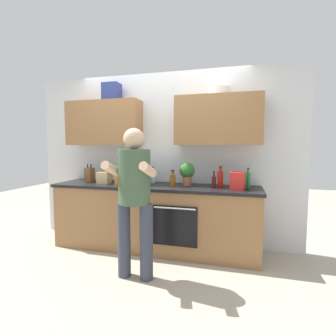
{
  "coord_description": "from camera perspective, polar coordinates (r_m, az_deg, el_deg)",
  "views": [
    {
      "loc": [
        1.1,
        -3.3,
        1.44
      ],
      "look_at": [
        0.23,
        -0.1,
        1.15
      ],
      "focal_mm": 27.33,
      "sensor_mm": 36.0,
      "label": 1
    }
  ],
  "objects": [
    {
      "name": "bottle_soda",
      "position": [
        3.45,
        17.39,
        -2.5
      ],
      "size": [
        0.06,
        0.06,
        0.26
      ],
      "color": "#198C33",
      "rests_on": "counter"
    },
    {
      "name": "back_wall_unit",
      "position": [
        3.74,
        -1.88,
        5.8
      ],
      "size": [
        4.0,
        0.38,
        2.5
      ],
      "color": "silver",
      "rests_on": "ground"
    },
    {
      "name": "person_standing",
      "position": [
        2.75,
        -7.52,
        -5.16
      ],
      "size": [
        0.49,
        0.45,
        1.62
      ],
      "color": "#383D4C",
      "rests_on": "ground"
    },
    {
      "name": "cup_ceramic",
      "position": [
        3.8,
        -8.16,
        -2.49
      ],
      "size": [
        0.09,
        0.09,
        0.1
      ],
      "primitive_type": "cylinder",
      "color": "#BF4C47",
      "rests_on": "counter"
    },
    {
      "name": "bottle_juice",
      "position": [
        3.6,
        -11.21,
        -2.18
      ],
      "size": [
        0.08,
        0.08,
        0.23
      ],
      "color": "orange",
      "rests_on": "counter"
    },
    {
      "name": "bottle_wine",
      "position": [
        3.32,
        10.18,
        -3.06
      ],
      "size": [
        0.05,
        0.05,
        0.22
      ],
      "color": "#471419",
      "rests_on": "counter"
    },
    {
      "name": "grocery_bag_produce",
      "position": [
        3.54,
        -6.98,
        -1.85
      ],
      "size": [
        0.28,
        0.23,
        0.24
      ],
      "primitive_type": "cube",
      "rotation": [
        0.0,
        0.0,
        -0.16
      ],
      "color": "silver",
      "rests_on": "counter"
    },
    {
      "name": "grocery_bag_bread",
      "position": [
        3.77,
        -14.06,
        -2.11
      ],
      "size": [
        0.18,
        0.2,
        0.17
      ],
      "primitive_type": "cube",
      "rotation": [
        0.0,
        0.0,
        0.12
      ],
      "color": "tan",
      "rests_on": "counter"
    },
    {
      "name": "knife_block",
      "position": [
        4.01,
        -17.09,
        -1.45
      ],
      "size": [
        0.1,
        0.14,
        0.27
      ],
      "color": "brown",
      "rests_on": "counter"
    },
    {
      "name": "potted_herb",
      "position": [
        3.47,
        4.28,
        -0.94
      ],
      "size": [
        0.21,
        0.21,
        0.31
      ],
      "color": "#9E6647",
      "rests_on": "counter"
    },
    {
      "name": "bottle_syrup",
      "position": [
        3.4,
        1.05,
        -2.63
      ],
      "size": [
        0.08,
        0.08,
        0.22
      ],
      "color": "#8C4C14",
      "rests_on": "counter"
    },
    {
      "name": "bottle_hotsauce",
      "position": [
        3.4,
        11.57,
        -2.32
      ],
      "size": [
        0.07,
        0.07,
        0.27
      ],
      "color": "red",
      "rests_on": "counter"
    },
    {
      "name": "ground_plane",
      "position": [
        3.77,
        -3.07,
        -17.5
      ],
      "size": [
        12.0,
        12.0,
        0.0
      ],
      "primitive_type": "plane",
      "color": "#B2A893"
    },
    {
      "name": "counter",
      "position": [
        3.62,
        -3.09,
        -10.88
      ],
      "size": [
        2.84,
        0.67,
        0.9
      ],
      "color": "olive",
      "rests_on": "ground"
    },
    {
      "name": "bottle_water",
      "position": [
        3.72,
        -3.42,
        -1.9
      ],
      "size": [
        0.07,
        0.07,
        0.24
      ],
      "color": "silver",
      "rests_on": "counter"
    },
    {
      "name": "grocery_bag_crisps",
      "position": [
        3.27,
        15.34,
        -2.77
      ],
      "size": [
        0.2,
        0.23,
        0.22
      ],
      "primitive_type": "cube",
      "rotation": [
        0.0,
        0.0,
        -0.2
      ],
      "color": "red",
      "rests_on": "counter"
    }
  ]
}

